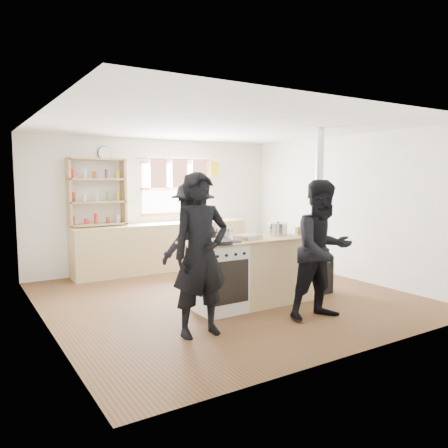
{
  "coord_description": "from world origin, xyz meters",
  "views": [
    {
      "loc": [
        -3.37,
        -5.38,
        1.76
      ],
      "look_at": [
        -0.08,
        -0.1,
        1.1
      ],
      "focal_mm": 35.0,
      "sensor_mm": 36.0,
      "label": 1
    }
  ],
  "objects_px": {
    "stockpot_counter": "(278,229)",
    "flue_heater": "(318,250)",
    "thermos": "(200,214)",
    "roast_tray": "(248,237)",
    "person_near_left": "(201,255)",
    "skillet_greens": "(221,242)",
    "bread_board": "(304,232)",
    "person_far": "(193,239)",
    "cooking_island": "(255,271)",
    "stockpot_stove": "(224,233)",
    "person_near_right": "(323,250)"
  },
  "relations": [
    {
      "from": "stockpot_counter",
      "to": "flue_heater",
      "type": "distance_m",
      "value": 0.82
    },
    {
      "from": "person_near_left",
      "to": "person_near_right",
      "type": "height_order",
      "value": "person_near_left"
    },
    {
      "from": "person_near_left",
      "to": "person_far",
      "type": "bearing_deg",
      "value": 66.98
    },
    {
      "from": "bread_board",
      "to": "person_far",
      "type": "relative_size",
      "value": 0.19
    },
    {
      "from": "bread_board",
      "to": "flue_heater",
      "type": "height_order",
      "value": "flue_heater"
    },
    {
      "from": "thermos",
      "to": "roast_tray",
      "type": "bearing_deg",
      "value": -106.09
    },
    {
      "from": "roast_tray",
      "to": "stockpot_stove",
      "type": "xyz_separation_m",
      "value": [
        -0.27,
        0.19,
        0.04
      ]
    },
    {
      "from": "roast_tray",
      "to": "bread_board",
      "type": "height_order",
      "value": "bread_board"
    },
    {
      "from": "cooking_island",
      "to": "bread_board",
      "type": "xyz_separation_m",
      "value": [
        0.79,
        -0.11,
        0.51
      ]
    },
    {
      "from": "skillet_greens",
      "to": "person_far",
      "type": "height_order",
      "value": "person_far"
    },
    {
      "from": "person_far",
      "to": "person_near_right",
      "type": "bearing_deg",
      "value": 99.87
    },
    {
      "from": "skillet_greens",
      "to": "stockpot_counter",
      "type": "xyz_separation_m",
      "value": [
        1.14,
        0.28,
        0.06
      ]
    },
    {
      "from": "stockpot_stove",
      "to": "person_near_left",
      "type": "bearing_deg",
      "value": -134.72
    },
    {
      "from": "roast_tray",
      "to": "bread_board",
      "type": "bearing_deg",
      "value": -5.1
    },
    {
      "from": "skillet_greens",
      "to": "flue_heater",
      "type": "bearing_deg",
      "value": 6.67
    },
    {
      "from": "stockpot_counter",
      "to": "flue_heater",
      "type": "relative_size",
      "value": 0.11
    },
    {
      "from": "person_far",
      "to": "person_near_left",
      "type": "bearing_deg",
      "value": 49.23
    },
    {
      "from": "stockpot_counter",
      "to": "stockpot_stove",
      "type": "bearing_deg",
      "value": 174.22
    },
    {
      "from": "person_near_left",
      "to": "person_far",
      "type": "xyz_separation_m",
      "value": [
        0.71,
        1.52,
        -0.06
      ]
    },
    {
      "from": "stockpot_stove",
      "to": "person_far",
      "type": "xyz_separation_m",
      "value": [
        -0.09,
        0.71,
        -0.16
      ]
    },
    {
      "from": "skillet_greens",
      "to": "stockpot_counter",
      "type": "relative_size",
      "value": 1.43
    },
    {
      "from": "roast_tray",
      "to": "person_near_left",
      "type": "height_order",
      "value": "person_near_left"
    },
    {
      "from": "thermos",
      "to": "person_near_left",
      "type": "distance_m",
      "value": 3.91
    },
    {
      "from": "bread_board",
      "to": "person_near_left",
      "type": "height_order",
      "value": "person_near_left"
    },
    {
      "from": "thermos",
      "to": "flue_heater",
      "type": "relative_size",
      "value": 0.11
    },
    {
      "from": "skillet_greens",
      "to": "person_near_right",
      "type": "distance_m",
      "value": 1.27
    },
    {
      "from": "thermos",
      "to": "skillet_greens",
      "type": "relative_size",
      "value": 0.7
    },
    {
      "from": "thermos",
      "to": "skillet_greens",
      "type": "xyz_separation_m",
      "value": [
        -1.35,
        -2.98,
        -0.08
      ]
    },
    {
      "from": "bread_board",
      "to": "flue_heater",
      "type": "distance_m",
      "value": 0.53
    },
    {
      "from": "skillet_greens",
      "to": "person_near_right",
      "type": "relative_size",
      "value": 0.22
    },
    {
      "from": "roast_tray",
      "to": "stockpot_counter",
      "type": "relative_size",
      "value": 1.52
    },
    {
      "from": "thermos",
      "to": "skillet_greens",
      "type": "bearing_deg",
      "value": -114.3
    },
    {
      "from": "cooking_island",
      "to": "bread_board",
      "type": "height_order",
      "value": "bread_board"
    },
    {
      "from": "flue_heater",
      "to": "person_near_left",
      "type": "xyz_separation_m",
      "value": [
        -2.41,
        -0.66,
        0.26
      ]
    },
    {
      "from": "flue_heater",
      "to": "bread_board",
      "type": "bearing_deg",
      "value": -163.59
    },
    {
      "from": "roast_tray",
      "to": "person_far",
      "type": "xyz_separation_m",
      "value": [
        -0.36,
        0.9,
        -0.12
      ]
    },
    {
      "from": "roast_tray",
      "to": "cooking_island",
      "type": "bearing_deg",
      "value": 12.07
    },
    {
      "from": "flue_heater",
      "to": "thermos",
      "type": "bearing_deg",
      "value": 100.68
    },
    {
      "from": "skillet_greens",
      "to": "stockpot_counter",
      "type": "bearing_deg",
      "value": 13.99
    },
    {
      "from": "flue_heater",
      "to": "cooking_island",
      "type": "bearing_deg",
      "value": -179.74
    },
    {
      "from": "person_far",
      "to": "stockpot_counter",
      "type": "bearing_deg",
      "value": 124.81
    },
    {
      "from": "cooking_island",
      "to": "stockpot_stove",
      "type": "distance_m",
      "value": 0.7
    },
    {
      "from": "cooking_island",
      "to": "stockpot_stove",
      "type": "height_order",
      "value": "stockpot_stove"
    },
    {
      "from": "skillet_greens",
      "to": "roast_tray",
      "type": "relative_size",
      "value": 0.94
    },
    {
      "from": "skillet_greens",
      "to": "person_near_left",
      "type": "distance_m",
      "value": 0.7
    },
    {
      "from": "flue_heater",
      "to": "person_near_right",
      "type": "height_order",
      "value": "flue_heater"
    },
    {
      "from": "roast_tray",
      "to": "person_near_left",
      "type": "relative_size",
      "value": 0.23
    },
    {
      "from": "skillet_greens",
      "to": "stockpot_stove",
      "type": "bearing_deg",
      "value": 54.4
    },
    {
      "from": "thermos",
      "to": "person_far",
      "type": "distance_m",
      "value": 2.24
    },
    {
      "from": "stockpot_counter",
      "to": "person_near_left",
      "type": "bearing_deg",
      "value": -156.67
    }
  ]
}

